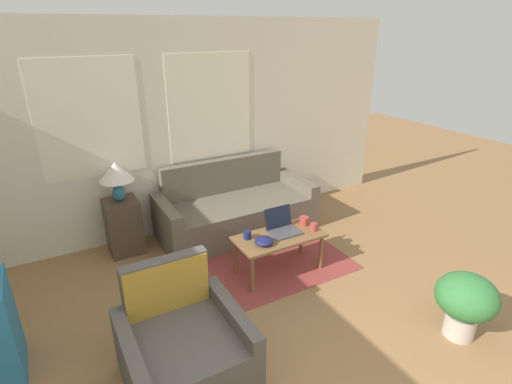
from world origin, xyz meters
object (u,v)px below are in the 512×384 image
cup_navy (314,227)px  cup_yellow (304,221)px  table_lamp (116,174)px  cup_white (247,235)px  coffee_table (279,240)px  armchair (183,349)px  potted_plant (466,300)px  laptop (282,227)px  couch (235,211)px  snack_bowl (264,241)px

cup_navy → cup_yellow: (-0.01, 0.16, 0.01)m
table_lamp → cup_yellow: (1.73, -1.17, -0.49)m
cup_white → coffee_table: bearing=-18.4°
cup_navy → cup_white: size_ratio=1.00×
armchair → potted_plant: bearing=-18.2°
armchair → potted_plant: 2.35m
laptop → potted_plant: 1.84m
cup_white → couch: bearing=71.2°
couch → coffee_table: (-0.01, -1.10, 0.11)m
table_lamp → cup_yellow: 2.15m
cup_yellow → cup_white: cup_yellow is taller
armchair → cup_yellow: size_ratio=8.95×
table_lamp → cup_navy: size_ratio=5.46×
armchair → cup_white: 1.46m
cup_white → snack_bowl: bearing=-63.7°
armchair → cup_navy: (1.78, 0.78, 0.21)m
couch → cup_yellow: bearing=-70.4°
coffee_table → laptop: size_ratio=3.00×
armchair → cup_yellow: armchair is taller
laptop → coffee_table: bearing=-141.1°
armchair → table_lamp: table_lamp is taller
table_lamp → coffee_table: table_lamp is taller
cup_yellow → potted_plant: bearing=-74.5°
couch → coffee_table: 1.10m
snack_bowl → armchair: bearing=-145.7°
table_lamp → snack_bowl: table_lamp is taller
armchair → cup_navy: 1.95m
potted_plant → cup_navy: bearing=106.6°
snack_bowl → cup_yellow: bearing=14.3°
coffee_table → potted_plant: (0.84, -1.60, -0.01)m
snack_bowl → potted_plant: 1.86m
cup_navy → snack_bowl: 0.62m
couch → armchair: bearing=-125.5°
couch → cup_yellow: 1.10m
table_lamp → snack_bowl: 1.81m
coffee_table → snack_bowl: 0.26m
laptop → cup_white: 0.41m
coffee_table → snack_bowl: bearing=-161.0°
cup_white → potted_plant: potted_plant is taller
couch → snack_bowl: bearing=-101.7°
laptop → cup_white: bearing=173.8°
coffee_table → cup_white: cup_white is taller
armchair → cup_yellow: 2.01m
cup_navy → cup_yellow: 0.16m
coffee_table → laptop: 0.15m
table_lamp → potted_plant: size_ratio=0.78×
couch → snack_bowl: 1.22m
coffee_table → armchair: bearing=-148.0°
couch → cup_navy: 1.26m
armchair → snack_bowl: 1.41m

